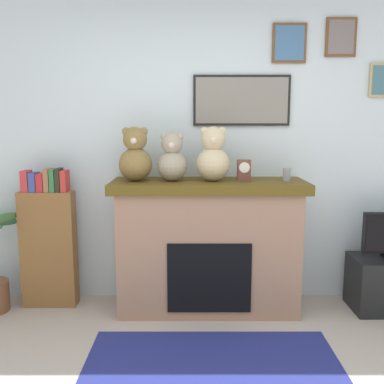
{
  "coord_description": "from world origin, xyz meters",
  "views": [
    {
      "loc": [
        -0.12,
        -1.81,
        1.55
      ],
      "look_at": [
        -0.13,
        1.68,
        0.99
      ],
      "focal_mm": 40.71,
      "sensor_mm": 36.0,
      "label": 1
    }
  ],
  "objects_px": {
    "teddy_bear_cream": "(215,157)",
    "candle_jar": "(288,175)",
    "bookshelf": "(50,242)",
    "mantel_clock": "(245,170)",
    "teddy_bear_brown": "(174,159)",
    "teddy_bear_grey": "(137,157)",
    "fireplace": "(210,245)"
  },
  "relations": [
    {
      "from": "teddy_bear_cream",
      "to": "candle_jar",
      "type": "bearing_deg",
      "value": 0.05
    },
    {
      "from": "candle_jar",
      "to": "teddy_bear_cream",
      "type": "relative_size",
      "value": 0.24
    },
    {
      "from": "bookshelf",
      "to": "candle_jar",
      "type": "relative_size",
      "value": 11.24
    },
    {
      "from": "bookshelf",
      "to": "mantel_clock",
      "type": "bearing_deg",
      "value": -2.92
    },
    {
      "from": "teddy_bear_brown",
      "to": "teddy_bear_cream",
      "type": "distance_m",
      "value": 0.33
    },
    {
      "from": "mantel_clock",
      "to": "teddy_bear_cream",
      "type": "xyz_separation_m",
      "value": [
        -0.25,
        0.0,
        0.11
      ]
    },
    {
      "from": "candle_jar",
      "to": "teddy_bear_grey",
      "type": "relative_size",
      "value": 0.24
    },
    {
      "from": "mantel_clock",
      "to": "teddy_bear_grey",
      "type": "height_order",
      "value": "teddy_bear_grey"
    },
    {
      "from": "mantel_clock",
      "to": "teddy_bear_cream",
      "type": "bearing_deg",
      "value": 179.84
    },
    {
      "from": "teddy_bear_brown",
      "to": "teddy_bear_grey",
      "type": "bearing_deg",
      "value": -179.99
    },
    {
      "from": "bookshelf",
      "to": "teddy_bear_grey",
      "type": "height_order",
      "value": "teddy_bear_grey"
    },
    {
      "from": "candle_jar",
      "to": "mantel_clock",
      "type": "distance_m",
      "value": 0.35
    },
    {
      "from": "fireplace",
      "to": "mantel_clock",
      "type": "distance_m",
      "value": 0.68
    },
    {
      "from": "mantel_clock",
      "to": "teddy_bear_brown",
      "type": "bearing_deg",
      "value": 179.93
    },
    {
      "from": "fireplace",
      "to": "teddy_bear_brown",
      "type": "bearing_deg",
      "value": -176.45
    },
    {
      "from": "fireplace",
      "to": "bookshelf",
      "type": "distance_m",
      "value": 1.34
    },
    {
      "from": "bookshelf",
      "to": "fireplace",
      "type": "bearing_deg",
      "value": -2.72
    },
    {
      "from": "bookshelf",
      "to": "mantel_clock",
      "type": "height_order",
      "value": "mantel_clock"
    },
    {
      "from": "fireplace",
      "to": "teddy_bear_brown",
      "type": "xyz_separation_m",
      "value": [
        -0.29,
        -0.02,
        0.71
      ]
    },
    {
      "from": "teddy_bear_brown",
      "to": "teddy_bear_cream",
      "type": "xyz_separation_m",
      "value": [
        0.33,
        -0.0,
        0.02
      ]
    },
    {
      "from": "teddy_bear_grey",
      "to": "bookshelf",
      "type": "bearing_deg",
      "value": 173.81
    },
    {
      "from": "mantel_clock",
      "to": "teddy_bear_brown",
      "type": "xyz_separation_m",
      "value": [
        -0.57,
        0.0,
        0.09
      ]
    },
    {
      "from": "candle_jar",
      "to": "teddy_bear_grey",
      "type": "bearing_deg",
      "value": -179.97
    },
    {
      "from": "bookshelf",
      "to": "teddy_bear_grey",
      "type": "relative_size",
      "value": 2.73
    },
    {
      "from": "bookshelf",
      "to": "teddy_bear_brown",
      "type": "distance_m",
      "value": 1.27
    },
    {
      "from": "mantel_clock",
      "to": "teddy_bear_brown",
      "type": "distance_m",
      "value": 0.58
    },
    {
      "from": "teddy_bear_grey",
      "to": "teddy_bear_brown",
      "type": "xyz_separation_m",
      "value": [
        0.29,
        0.0,
        -0.02
      ]
    },
    {
      "from": "candle_jar",
      "to": "teddy_bear_cream",
      "type": "distance_m",
      "value": 0.61
    },
    {
      "from": "bookshelf",
      "to": "teddy_bear_brown",
      "type": "bearing_deg",
      "value": -4.47
    },
    {
      "from": "fireplace",
      "to": "bookshelf",
      "type": "xyz_separation_m",
      "value": [
        -1.34,
        0.06,
        0.0
      ]
    },
    {
      "from": "teddy_bear_brown",
      "to": "bookshelf",
      "type": "bearing_deg",
      "value": 175.53
    },
    {
      "from": "candle_jar",
      "to": "teddy_bear_grey",
      "type": "distance_m",
      "value": 1.22
    }
  ]
}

